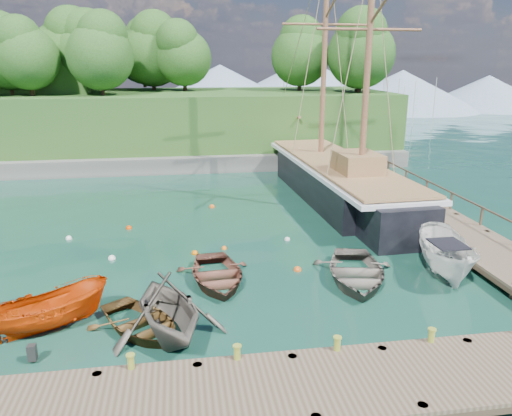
# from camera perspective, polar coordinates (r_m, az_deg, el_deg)

# --- Properties ---
(ground) EXTENTS (160.00, 160.00, 0.00)m
(ground) POSITION_cam_1_polar(r_m,az_deg,el_deg) (19.91, -0.99, -10.01)
(ground) COLOR #113B2B
(ground) RESTS_ON ground
(dock_near) EXTENTS (20.00, 3.20, 1.10)m
(dock_near) POSITION_cam_1_polar(r_m,az_deg,el_deg) (14.68, 10.95, -19.10)
(dock_near) COLOR #4E3D2F
(dock_near) RESTS_ON ground
(dock_east) EXTENTS (3.20, 24.00, 1.10)m
(dock_east) POSITION_cam_1_polar(r_m,az_deg,el_deg) (29.52, 19.70, -1.06)
(dock_east) COLOR #4E3D2F
(dock_east) RESTS_ON ground
(bollard_0) EXTENTS (0.26, 0.26, 0.45)m
(bollard_0) POSITION_cam_1_polar(r_m,az_deg,el_deg) (15.47, -13.89, -19.19)
(bollard_0) COLOR olive
(bollard_0) RESTS_ON ground
(bollard_1) EXTENTS (0.26, 0.26, 0.45)m
(bollard_1) POSITION_cam_1_polar(r_m,az_deg,el_deg) (15.45, -2.13, -18.70)
(bollard_1) COLOR olive
(bollard_1) RESTS_ON ground
(bollard_2) EXTENTS (0.26, 0.26, 0.45)m
(bollard_2) POSITION_cam_1_polar(r_m,az_deg,el_deg) (16.00, 9.12, -17.53)
(bollard_2) COLOR olive
(bollard_2) RESTS_ON ground
(bollard_3) EXTENTS (0.26, 0.26, 0.45)m
(bollard_3) POSITION_cam_1_polar(r_m,az_deg,el_deg) (17.07, 19.15, -15.94)
(bollard_3) COLOR olive
(bollard_3) RESTS_ON ground
(rowboat_0) EXTENTS (4.52, 4.81, 0.81)m
(rowboat_0) POSITION_cam_1_polar(r_m,az_deg,el_deg) (18.04, -12.91, -13.50)
(rowboat_0) COLOR brown
(rowboat_0) RESTS_ON ground
(rowboat_1) EXTENTS (4.92, 5.34, 2.34)m
(rowboat_1) POSITION_cam_1_polar(r_m,az_deg,el_deg) (17.57, -9.87, -14.19)
(rowboat_1) COLOR #5C564D
(rowboat_1) RESTS_ON ground
(rowboat_2) EXTENTS (3.45, 4.63, 0.92)m
(rowboat_2) POSITION_cam_1_polar(r_m,az_deg,el_deg) (21.10, -4.50, -8.45)
(rowboat_2) COLOR brown
(rowboat_2) RESTS_ON ground
(rowboat_3) EXTENTS (4.50, 5.54, 1.01)m
(rowboat_3) POSITION_cam_1_polar(r_m,az_deg,el_deg) (21.57, 11.28, -8.16)
(rowboat_3) COLOR #5C554C
(rowboat_3) RESTS_ON ground
(motorboat_orange) EXTENTS (4.34, 3.22, 1.58)m
(motorboat_orange) POSITION_cam_1_polar(r_m,az_deg,el_deg) (19.07, -22.26, -12.65)
(motorboat_orange) COLOR #C43904
(motorboat_orange) RESTS_ON ground
(cabin_boat_white) EXTENTS (3.18, 5.45, 1.98)m
(cabin_boat_white) POSITION_cam_1_polar(r_m,az_deg,el_deg) (23.19, 20.76, -7.15)
(cabin_boat_white) COLOR silver
(cabin_boat_white) RESTS_ON ground
(schooner) EXTENTS (5.52, 26.33, 19.07)m
(schooner) POSITION_cam_1_polar(r_m,az_deg,el_deg) (33.44, 9.34, 2.83)
(schooner) COLOR black
(schooner) RESTS_ON ground
(mooring_buoy_0) EXTENTS (0.35, 0.35, 0.35)m
(mooring_buoy_0) POSITION_cam_1_polar(r_m,az_deg,el_deg) (24.27, -16.14, -5.62)
(mooring_buoy_0) COLOR white
(mooring_buoy_0) RESTS_ON ground
(mooring_buoy_1) EXTENTS (0.33, 0.33, 0.33)m
(mooring_buoy_1) POSITION_cam_1_polar(r_m,az_deg,el_deg) (24.09, -7.01, -5.23)
(mooring_buoy_1) COLOR #DD6703
(mooring_buoy_1) RESTS_ON ground
(mooring_buoy_2) EXTENTS (0.28, 0.28, 0.28)m
(mooring_buoy_2) POSITION_cam_1_polar(r_m,az_deg,el_deg) (24.57, -3.65, -4.69)
(mooring_buoy_2) COLOR orange
(mooring_buoy_2) RESTS_ON ground
(mooring_buoy_3) EXTENTS (0.30, 0.30, 0.30)m
(mooring_buoy_3) POSITION_cam_1_polar(r_m,az_deg,el_deg) (25.72, 3.59, -3.68)
(mooring_buoy_3) COLOR silver
(mooring_buoy_3) RESTS_ON ground
(mooring_buoy_4) EXTENTS (0.33, 0.33, 0.33)m
(mooring_buoy_4) POSITION_cam_1_polar(r_m,az_deg,el_deg) (28.25, -14.32, -2.30)
(mooring_buoy_4) COLOR #E43C00
(mooring_buoy_4) RESTS_ON ground
(mooring_buoy_5) EXTENTS (0.36, 0.36, 0.36)m
(mooring_buoy_5) POSITION_cam_1_polar(r_m,az_deg,el_deg) (31.36, -5.05, 0.06)
(mooring_buoy_5) COLOR #D25914
(mooring_buoy_5) RESTS_ON ground
(mooring_buoy_6) EXTENTS (0.33, 0.33, 0.33)m
(mooring_buoy_6) POSITION_cam_1_polar(r_m,az_deg,el_deg) (27.58, -20.60, -3.34)
(mooring_buoy_6) COLOR silver
(mooring_buoy_6) RESTS_ON ground
(mooring_buoy_7) EXTENTS (0.36, 0.36, 0.36)m
(mooring_buoy_7) POSITION_cam_1_polar(r_m,az_deg,el_deg) (22.19, 4.76, -7.14)
(mooring_buoy_7) COLOR #D25315
(mooring_buoy_7) RESTS_ON ground
(headland) EXTENTS (51.00, 19.31, 12.90)m
(headland) POSITION_cam_1_polar(r_m,az_deg,el_deg) (50.21, -21.31, 11.71)
(headland) COLOR #474744
(headland) RESTS_ON ground
(distant_ridge) EXTENTS (117.00, 40.00, 10.00)m
(distant_ridge) POSITION_cam_1_polar(r_m,az_deg,el_deg) (88.00, -4.57, 13.67)
(distant_ridge) COLOR #728CA5
(distant_ridge) RESTS_ON ground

